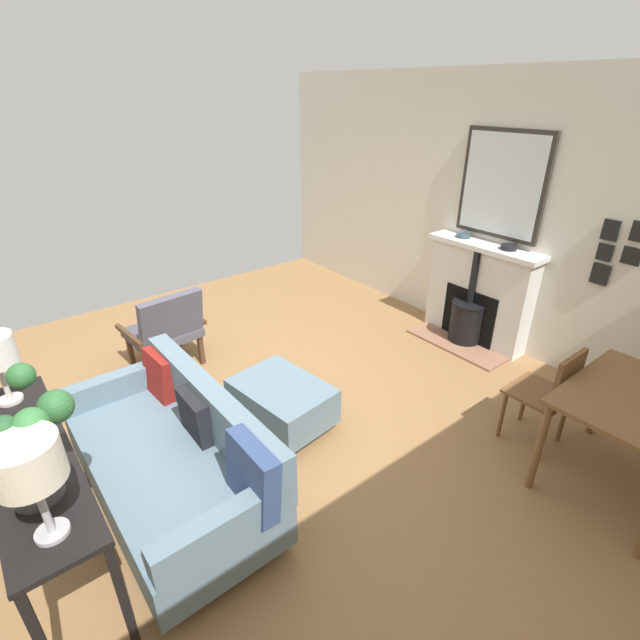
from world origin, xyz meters
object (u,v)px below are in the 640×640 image
object	(u,v)px
console_table	(33,469)
armchair_accent	(166,327)
potted_plant	(18,433)
dining_table	(637,411)
fireplace	(476,299)
mantel_bowl_near	(463,235)
sofa	(176,456)
table_lamp_far_end	(27,465)
book_stack	(22,433)
ottoman	(282,401)
mantel_bowl_far	(509,247)
dining_chair_near_fireplace	(551,391)

from	to	relation	value
console_table	armchair_accent	bearing A→B (deg)	-130.03
armchair_accent	potted_plant	size ratio (longest dim) A/B	1.22
console_table	dining_table	distance (m)	3.58
fireplace	mantel_bowl_near	size ratio (longest dim) A/B	8.27
sofa	table_lamp_far_end	size ratio (longest dim) A/B	3.48
potted_plant	book_stack	world-z (taller)	potted_plant
ottoman	armchair_accent	xyz separation A→B (m)	(0.37, -1.40, 0.21)
sofa	potted_plant	bearing A→B (deg)	22.70
sofa	fireplace	bearing A→B (deg)	-178.19
fireplace	mantel_bowl_near	world-z (taller)	mantel_bowl_near
table_lamp_far_end	book_stack	size ratio (longest dim) A/B	1.88
mantel_bowl_far	ottoman	distance (m)	2.64
fireplace	dining_table	size ratio (longest dim) A/B	1.19
mantel_bowl_near	dining_chair_near_fireplace	world-z (taller)	mantel_bowl_near
mantel_bowl_near	armchair_accent	bearing A→B (deg)	-22.54
ottoman	table_lamp_far_end	size ratio (longest dim) A/B	1.66
ottoman	table_lamp_far_end	distance (m)	2.07
mantel_bowl_far	sofa	bearing A→B (deg)	-2.17
console_table	dining_chair_near_fireplace	size ratio (longest dim) A/B	1.91
armchair_accent	table_lamp_far_end	world-z (taller)	table_lamp_far_end
book_stack	dining_chair_near_fireplace	distance (m)	3.43
sofa	book_stack	size ratio (longest dim) A/B	6.54
mantel_bowl_near	table_lamp_far_end	distance (m)	4.28
mantel_bowl_far	fireplace	bearing A→B (deg)	-81.34
fireplace	dining_chair_near_fireplace	distance (m)	1.69
fireplace	mantel_bowl_far	bearing A→B (deg)	98.66
dining_chair_near_fireplace	mantel_bowl_far	bearing A→B (deg)	-133.50
fireplace	sofa	size ratio (longest dim) A/B	0.69
fireplace	book_stack	bearing A→B (deg)	-1.17
mantel_bowl_near	fireplace	bearing A→B (deg)	82.84
mantel_bowl_near	table_lamp_far_end	xyz separation A→B (m)	(4.16, 0.99, 0.06)
sofa	console_table	size ratio (longest dim) A/B	1.10
mantel_bowl_near	book_stack	world-z (taller)	mantel_bowl_near
armchair_accent	dining_table	distance (m)	3.80
fireplace	armchair_accent	world-z (taller)	fireplace
mantel_bowl_far	book_stack	size ratio (longest dim) A/B	0.58
console_table	dining_table	xyz separation A→B (m)	(-3.11, 1.78, -0.04)
dining_table	dining_chair_near_fireplace	size ratio (longest dim) A/B	1.21
armchair_accent	book_stack	distance (m)	1.94
ottoman	dining_chair_near_fireplace	bearing A→B (deg)	135.11
armchair_accent	potted_plant	distance (m)	2.40
armchair_accent	sofa	bearing A→B (deg)	69.87
console_table	potted_plant	size ratio (longest dim) A/B	2.35
sofa	mantel_bowl_near	bearing A→B (deg)	-173.42
ottoman	potted_plant	size ratio (longest dim) A/B	1.23
ottoman	potted_plant	bearing A→B (deg)	16.10
fireplace	ottoman	xyz separation A→B (m)	(2.44, -0.07, -0.24)
potted_plant	dining_chair_near_fireplace	world-z (taller)	potted_plant
ottoman	mantel_bowl_near	bearing A→B (deg)	-174.96
mantel_bowl_far	console_table	bearing A→B (deg)	-1.86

